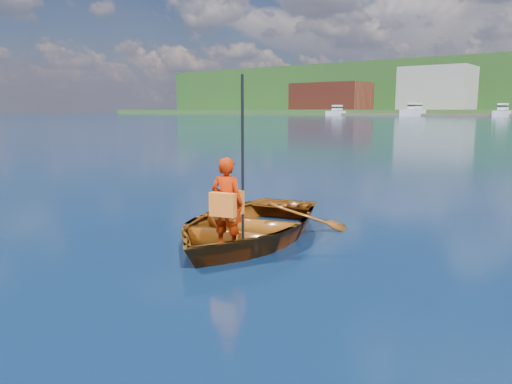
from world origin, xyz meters
TOP-DOWN VIEW (x-y plane):
  - ground at (0.00, 0.00)m, footprint 600.00×600.00m
  - rowboat at (0.24, -0.47)m, footprint 3.24×3.98m
  - child_paddler at (0.60, -1.31)m, footprint 0.49×0.41m

SIDE VIEW (x-z plane):
  - ground at x=0.00m, z-range 0.00..0.00m
  - rowboat at x=0.24m, z-range -0.15..0.57m
  - child_paddler at x=0.60m, z-range -0.40..1.80m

